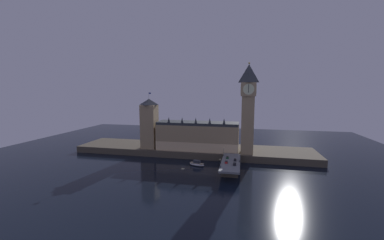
{
  "coord_description": "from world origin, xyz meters",
  "views": [
    {
      "loc": [
        44.99,
        -174.43,
        58.54
      ],
      "look_at": [
        3.1,
        20.0,
        34.11
      ],
      "focal_mm": 22.0,
      "sensor_mm": 36.0,
      "label": 1
    }
  ],
  "objects_px": {
    "street_lamp_mid": "(240,157)",
    "car_southbound_trail": "(235,160)",
    "pedestrian_near_rail": "(221,166)",
    "victoria_tower": "(149,123)",
    "car_southbound_lead": "(235,164)",
    "street_lamp_near": "(220,162)",
    "boat_upstream": "(197,164)",
    "car_northbound_lead": "(227,157)",
    "car_northbound_trail": "(226,162)",
    "clock_tower": "(248,106)",
    "pedestrian_mid_walk": "(239,161)",
    "street_lamp_far": "(224,151)"
  },
  "relations": [
    {
      "from": "boat_upstream",
      "to": "street_lamp_far",
      "type": "bearing_deg",
      "value": 20.46
    },
    {
      "from": "pedestrian_near_rail",
      "to": "street_lamp_far",
      "type": "height_order",
      "value": "street_lamp_far"
    },
    {
      "from": "clock_tower",
      "to": "victoria_tower",
      "type": "height_order",
      "value": "clock_tower"
    },
    {
      "from": "car_southbound_trail",
      "to": "boat_upstream",
      "type": "height_order",
      "value": "car_southbound_trail"
    },
    {
      "from": "clock_tower",
      "to": "boat_upstream",
      "type": "distance_m",
      "value": 63.79
    },
    {
      "from": "car_southbound_trail",
      "to": "pedestrian_mid_walk",
      "type": "height_order",
      "value": "pedestrian_mid_walk"
    },
    {
      "from": "car_northbound_lead",
      "to": "pedestrian_mid_walk",
      "type": "relative_size",
      "value": 2.51
    },
    {
      "from": "clock_tower",
      "to": "pedestrian_mid_walk",
      "type": "height_order",
      "value": "clock_tower"
    },
    {
      "from": "car_northbound_trail",
      "to": "street_lamp_near",
      "type": "distance_m",
      "value": 11.53
    },
    {
      "from": "victoria_tower",
      "to": "street_lamp_far",
      "type": "xyz_separation_m",
      "value": [
        70.26,
        -18.46,
        -17.37
      ]
    },
    {
      "from": "street_lamp_near",
      "to": "boat_upstream",
      "type": "distance_m",
      "value": 31.3
    },
    {
      "from": "clock_tower",
      "to": "street_lamp_mid",
      "type": "distance_m",
      "value": 47.49
    },
    {
      "from": "pedestrian_near_rail",
      "to": "street_lamp_mid",
      "type": "distance_m",
      "value": 19.96
    },
    {
      "from": "car_northbound_trail",
      "to": "boat_upstream",
      "type": "height_order",
      "value": "car_northbound_trail"
    },
    {
      "from": "car_southbound_trail",
      "to": "street_lamp_near",
      "type": "height_order",
      "value": "street_lamp_near"
    },
    {
      "from": "car_southbound_lead",
      "to": "car_southbound_trail",
      "type": "height_order",
      "value": "car_southbound_trail"
    },
    {
      "from": "car_northbound_trail",
      "to": "car_southbound_lead",
      "type": "relative_size",
      "value": 0.94
    },
    {
      "from": "car_southbound_lead",
      "to": "street_lamp_far",
      "type": "relative_size",
      "value": 0.7
    },
    {
      "from": "car_southbound_lead",
      "to": "street_lamp_near",
      "type": "height_order",
      "value": "street_lamp_near"
    },
    {
      "from": "pedestrian_near_rail",
      "to": "street_lamp_near",
      "type": "bearing_deg",
      "value": 120.97
    },
    {
      "from": "street_lamp_mid",
      "to": "car_southbound_lead",
      "type": "bearing_deg",
      "value": -113.41
    },
    {
      "from": "victoria_tower",
      "to": "street_lamp_near",
      "type": "bearing_deg",
      "value": -34.28
    },
    {
      "from": "victoria_tower",
      "to": "boat_upstream",
      "type": "xyz_separation_m",
      "value": [
        49.95,
        -26.03,
        -27.21
      ]
    },
    {
      "from": "car_southbound_lead",
      "to": "car_southbound_trail",
      "type": "xyz_separation_m",
      "value": [
        0.0,
        10.28,
        0.01
      ]
    },
    {
      "from": "street_lamp_mid",
      "to": "pedestrian_mid_walk",
      "type": "bearing_deg",
      "value": -117.88
    },
    {
      "from": "car_southbound_trail",
      "to": "boat_upstream",
      "type": "xyz_separation_m",
      "value": [
        -29.67,
        4.69,
        -6.44
      ]
    },
    {
      "from": "clock_tower",
      "to": "pedestrian_near_rail",
      "type": "xyz_separation_m",
      "value": [
        -17.79,
        -47.0,
        -38.01
      ]
    },
    {
      "from": "car_northbound_lead",
      "to": "street_lamp_far",
      "type": "distance_m",
      "value": 8.41
    },
    {
      "from": "car_southbound_trail",
      "to": "boat_upstream",
      "type": "bearing_deg",
      "value": 171.01
    },
    {
      "from": "clock_tower",
      "to": "street_lamp_mid",
      "type": "bearing_deg",
      "value": -99.76
    },
    {
      "from": "car_northbound_lead",
      "to": "car_northbound_trail",
      "type": "relative_size",
      "value": 1.05
    },
    {
      "from": "street_lamp_near",
      "to": "street_lamp_far",
      "type": "distance_m",
      "value": 29.44
    },
    {
      "from": "pedestrian_near_rail",
      "to": "street_lamp_mid",
      "type": "xyz_separation_m",
      "value": [
        12.36,
        15.39,
        2.99
      ]
    },
    {
      "from": "clock_tower",
      "to": "car_southbound_trail",
      "type": "xyz_separation_m",
      "value": [
        -8.83,
        -29.16,
        -38.15
      ]
    },
    {
      "from": "boat_upstream",
      "to": "victoria_tower",
      "type": "bearing_deg",
      "value": 152.47
    },
    {
      "from": "car_northbound_lead",
      "to": "car_northbound_trail",
      "type": "xyz_separation_m",
      "value": [
        0.0,
        -12.01,
        0.02
      ]
    },
    {
      "from": "victoria_tower",
      "to": "pedestrian_mid_walk",
      "type": "bearing_deg",
      "value": -22.33
    },
    {
      "from": "victoria_tower",
      "to": "clock_tower",
      "type": "bearing_deg",
      "value": -1.02
    },
    {
      "from": "car_northbound_lead",
      "to": "street_lamp_near",
      "type": "distance_m",
      "value": 23.05
    },
    {
      "from": "victoria_tower",
      "to": "car_southbound_lead",
      "type": "relative_size",
      "value": 11.21
    },
    {
      "from": "car_northbound_lead",
      "to": "car_southbound_trail",
      "type": "height_order",
      "value": "car_southbound_trail"
    },
    {
      "from": "street_lamp_mid",
      "to": "car_southbound_trail",
      "type": "bearing_deg",
      "value": 144.12
    },
    {
      "from": "street_lamp_near",
      "to": "car_northbound_lead",
      "type": "bearing_deg",
      "value": 81.47
    },
    {
      "from": "pedestrian_near_rail",
      "to": "street_lamp_far",
      "type": "xyz_separation_m",
      "value": [
        -0.4,
        30.11,
        3.28
      ]
    },
    {
      "from": "street_lamp_near",
      "to": "boat_upstream",
      "type": "xyz_separation_m",
      "value": [
        -20.31,
        21.86,
        -9.46
      ]
    },
    {
      "from": "pedestrian_near_rail",
      "to": "street_lamp_mid",
      "type": "bearing_deg",
      "value": 51.23
    },
    {
      "from": "victoria_tower",
      "to": "street_lamp_near",
      "type": "distance_m",
      "value": 86.87
    },
    {
      "from": "car_southbound_lead",
      "to": "pedestrian_near_rail",
      "type": "bearing_deg",
      "value": -139.88
    },
    {
      "from": "victoria_tower",
      "to": "street_lamp_mid",
      "type": "height_order",
      "value": "victoria_tower"
    },
    {
      "from": "pedestrian_mid_walk",
      "to": "boat_upstream",
      "type": "bearing_deg",
      "value": 166.4
    }
  ]
}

